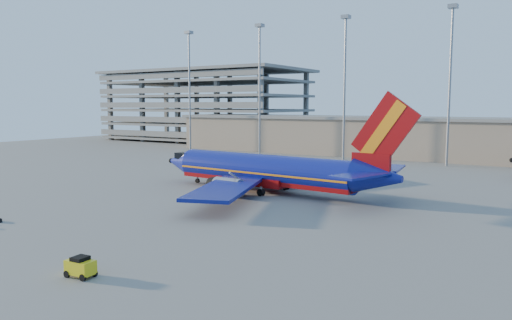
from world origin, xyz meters
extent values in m
plane|color=slate|center=(0.00, 0.00, 0.00)|extent=(220.00, 220.00, 0.00)
cube|color=gray|center=(10.00, 58.00, 4.00)|extent=(120.00, 15.00, 8.00)
cube|color=slate|center=(10.00, 58.00, 8.20)|extent=(122.00, 16.00, 0.60)
cube|color=slate|center=(-62.00, 74.00, 1.00)|extent=(60.00, 30.00, 0.70)
cube|color=slate|center=(-62.00, 74.00, 5.20)|extent=(60.00, 30.00, 0.70)
cube|color=slate|center=(-62.00, 74.00, 9.40)|extent=(60.00, 30.00, 0.70)
cube|color=slate|center=(-62.00, 74.00, 13.60)|extent=(60.00, 30.00, 0.70)
cube|color=slate|center=(-62.00, 74.00, 17.80)|extent=(60.00, 30.00, 0.70)
cube|color=slate|center=(-62.00, 74.00, 21.00)|extent=(62.00, 32.00, 0.80)
cube|color=slate|center=(-62.00, 87.00, 10.50)|extent=(1.20, 1.20, 21.00)
cylinder|color=gray|center=(-45.00, 46.00, 14.00)|extent=(0.44, 0.44, 28.00)
cube|color=gray|center=(-45.00, 46.00, 28.30)|extent=(1.60, 1.60, 0.70)
cylinder|color=gray|center=(-25.00, 46.00, 14.00)|extent=(0.44, 0.44, 28.00)
cube|color=gray|center=(-25.00, 46.00, 28.30)|extent=(1.60, 1.60, 0.70)
cylinder|color=gray|center=(-5.00, 46.00, 14.00)|extent=(0.44, 0.44, 28.00)
cube|color=gray|center=(-5.00, 46.00, 28.30)|extent=(1.60, 1.60, 0.70)
cylinder|color=gray|center=(15.00, 46.00, 14.00)|extent=(0.44, 0.44, 28.00)
cube|color=gray|center=(15.00, 46.00, 28.30)|extent=(1.60, 1.60, 0.70)
cylinder|color=navy|center=(0.79, 5.44, 2.85)|extent=(25.60, 5.90, 3.91)
cube|color=maroon|center=(0.79, 5.44, 1.85)|extent=(25.54, 5.16, 1.37)
cube|color=orange|center=(0.79, 5.44, 2.59)|extent=(25.60, 5.94, 0.23)
cone|color=navy|center=(-14.07, 6.61, 2.85)|extent=(4.73, 4.25, 3.91)
cube|color=black|center=(-12.70, 6.50, 3.86)|extent=(2.75, 2.94, 0.85)
cone|color=navy|center=(16.17, 4.22, 3.22)|extent=(5.79, 4.33, 3.91)
cube|color=maroon|center=(15.33, 4.29, 4.65)|extent=(4.47, 0.93, 2.33)
cube|color=maroon|center=(16.80, 4.17, 8.35)|extent=(7.76, 0.95, 8.44)
cube|color=orange|center=(16.59, 4.19, 8.35)|extent=(5.18, 0.85, 6.62)
cube|color=navy|center=(16.03, 7.84, 3.81)|extent=(4.02, 7.12, 0.23)
cube|color=navy|center=(15.47, 0.67, 3.81)|extent=(4.96, 7.39, 0.23)
cube|color=navy|center=(3.10, 14.59, 1.90)|extent=(12.47, 16.92, 0.37)
cube|color=navy|center=(1.63, -3.96, 1.90)|extent=(10.45, 17.21, 0.37)
cube|color=maroon|center=(1.31, 5.40, 1.43)|extent=(6.65, 4.61, 1.06)
cylinder|color=gray|center=(-0.05, 11.02, 1.22)|extent=(3.97, 2.51, 2.22)
cylinder|color=gray|center=(-0.91, 0.06, 1.22)|extent=(3.97, 2.51, 2.22)
cylinder|color=gray|center=(-10.81, 6.35, 0.58)|extent=(0.27, 0.27, 1.16)
cylinder|color=black|center=(-10.81, 6.35, 0.34)|extent=(0.70, 0.32, 0.68)
cylinder|color=black|center=(2.58, 8.05, 0.44)|extent=(0.93, 0.65, 0.89)
cylinder|color=black|center=(2.15, 2.57, 0.44)|extent=(0.93, 0.65, 0.89)
cube|color=yellow|center=(7.37, -28.17, 0.67)|extent=(1.95, 1.21, 0.89)
cube|color=black|center=(7.37, -28.17, 1.21)|extent=(0.96, 1.05, 0.31)
cylinder|color=black|center=(6.62, -27.73, 0.23)|extent=(0.48, 0.19, 0.46)
cylinder|color=black|center=(6.69, -28.71, 0.23)|extent=(0.48, 0.19, 0.46)
cylinder|color=black|center=(8.05, -27.63, 0.23)|extent=(0.48, 0.19, 0.46)
cylinder|color=black|center=(8.12, -28.61, 0.23)|extent=(0.48, 0.19, 0.46)
cube|color=black|center=(-11.62, -22.35, 0.19)|extent=(0.51, 0.39, 0.37)
camera|label=1|loc=(33.65, -48.55, 11.12)|focal=35.00mm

